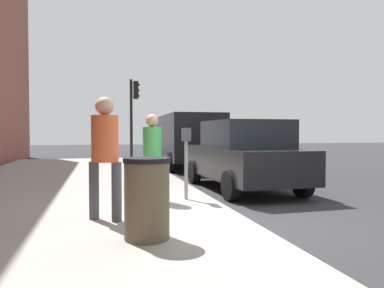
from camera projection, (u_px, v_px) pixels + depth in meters
The scene contains 9 objects.
ground_plane at pixel (240, 223), 6.04m from camera, with size 80.00×80.00×0.00m, color #2B2B2D.
sidewalk_slab at pixel (43, 230), 5.31m from camera, with size 28.00×6.00×0.15m, color gray.
parking_meter at pixel (186, 148), 7.31m from camera, with size 0.36×0.12×1.41m.
pedestrian_at_meter at pixel (152, 150), 7.21m from camera, with size 0.51×0.36×1.68m.
pedestrian_bystander at pixel (105, 147), 5.56m from camera, with size 0.40×0.48×1.85m.
parked_sedan_near at pixel (243, 155), 9.48m from camera, with size 4.45×2.06×1.77m.
parked_van_far at pixel (187, 138), 15.47m from camera, with size 5.25×2.23×2.18m.
traffic_signal at pixel (134, 107), 16.03m from camera, with size 0.24×0.44×3.60m.
trash_bin at pixel (147, 198), 4.60m from camera, with size 0.59×0.59×1.01m.
Camera 1 is at (-5.63, 2.21, 1.47)m, focal length 34.78 mm.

